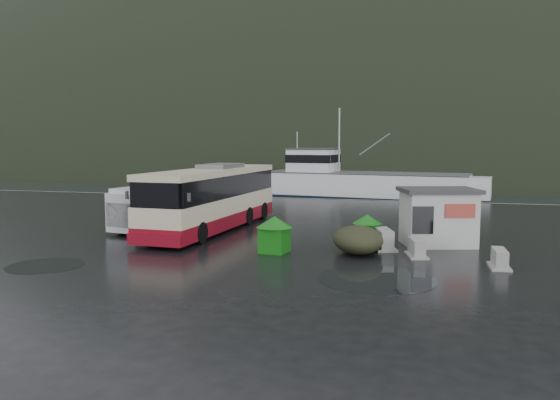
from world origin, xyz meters
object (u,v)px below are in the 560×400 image
(white_van, at_px, (157,229))
(fishing_trawler, at_px, (365,190))
(coach_bus, at_px, (214,229))
(dome_tent, at_px, (358,253))
(jersey_barrier_b, at_px, (499,268))
(jersey_barrier_c, at_px, (416,256))
(waste_bin_left, at_px, (367,244))
(jersey_barrier_a, at_px, (384,249))
(waste_bin_right, at_px, (274,252))
(ticket_kiosk, at_px, (437,245))

(white_van, height_order, fishing_trawler, fishing_trawler)
(coach_bus, relative_size, dome_tent, 4.22)
(jersey_barrier_b, relative_size, jersey_barrier_c, 0.96)
(waste_bin_left, distance_m, dome_tent, 2.22)
(dome_tent, bearing_deg, jersey_barrier_a, 49.76)
(waste_bin_left, bearing_deg, jersey_barrier_a, -49.99)
(white_van, bearing_deg, jersey_barrier_a, -0.11)
(dome_tent, distance_m, jersey_barrier_b, 5.69)
(waste_bin_right, height_order, dome_tent, waste_bin_right)
(jersey_barrier_b, height_order, jersey_barrier_c, jersey_barrier_c)
(coach_bus, relative_size, white_van, 2.18)
(white_van, xyz_separation_m, fishing_trawler, (8.49, 27.57, 0.00))
(ticket_kiosk, bearing_deg, jersey_barrier_c, -123.42)
(waste_bin_right, relative_size, dome_tent, 0.53)
(jersey_barrier_b, bearing_deg, white_van, 163.16)
(waste_bin_right, distance_m, jersey_barrier_b, 9.04)
(ticket_kiosk, xyz_separation_m, jersey_barrier_b, (2.17, -4.20, 0.00))
(coach_bus, bearing_deg, ticket_kiosk, -5.23)
(ticket_kiosk, distance_m, jersey_barrier_a, 2.80)
(white_van, distance_m, jersey_barrier_a, 12.69)
(dome_tent, relative_size, fishing_trawler, 0.13)
(coach_bus, height_order, dome_tent, coach_bus)
(white_van, relative_size, waste_bin_left, 4.13)
(coach_bus, height_order, white_van, coach_bus)
(waste_bin_left, relative_size, waste_bin_right, 0.89)
(ticket_kiosk, height_order, jersey_barrier_c, ticket_kiosk)
(ticket_kiosk, bearing_deg, waste_bin_left, 174.00)
(waste_bin_right, xyz_separation_m, ticket_kiosk, (6.84, 3.54, 0.00))
(waste_bin_left, xyz_separation_m, jersey_barrier_b, (5.34, -3.63, 0.00))
(coach_bus, height_order, waste_bin_right, coach_bus)
(waste_bin_right, distance_m, fishing_trawler, 32.05)
(dome_tent, bearing_deg, fishing_trawler, 95.35)
(jersey_barrier_c, bearing_deg, waste_bin_left, 134.55)
(jersey_barrier_b, bearing_deg, waste_bin_right, 175.84)
(coach_bus, distance_m, waste_bin_left, 8.82)
(dome_tent, distance_m, fishing_trawler, 31.42)
(waste_bin_left, relative_size, jersey_barrier_b, 0.98)
(waste_bin_left, distance_m, waste_bin_right, 4.73)
(ticket_kiosk, height_order, jersey_barrier_a, ticket_kiosk)
(waste_bin_left, relative_size, dome_tent, 0.47)
(jersey_barrier_a, height_order, jersey_barrier_c, jersey_barrier_a)
(jersey_barrier_c, bearing_deg, white_van, 164.66)
(white_van, xyz_separation_m, jersey_barrier_b, (16.93, -5.13, 0.00))
(white_van, relative_size, ticket_kiosk, 1.71)
(white_van, distance_m, fishing_trawler, 28.85)
(jersey_barrier_c, bearing_deg, coach_bus, 157.22)
(waste_bin_left, bearing_deg, coach_bus, 165.35)
(dome_tent, xyz_separation_m, ticket_kiosk, (3.34, 2.78, 0.00))
(waste_bin_left, bearing_deg, jersey_barrier_b, -34.23)
(dome_tent, distance_m, ticket_kiosk, 4.35)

